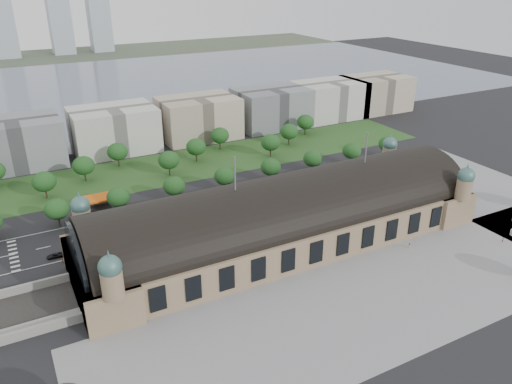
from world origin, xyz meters
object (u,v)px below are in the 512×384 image
petrol_station (99,199)px  parked_car_0 (86,254)px  parked_car_2 (77,262)px  traffic_car_4 (226,208)px  parked_car_5 (215,225)px  bus_west (214,212)px  bus_east (313,190)px  parked_car_3 (113,247)px  traffic_car_3 (152,216)px  pedestrian_0 (409,246)px  parked_car_6 (218,228)px  parked_car_4 (160,236)px  traffic_car_5 (330,173)px  traffic_car_2 (55,256)px  bus_mid (232,209)px  pedestrian_1 (503,240)px  parked_car_1 (69,258)px

petrol_station → parked_car_0: size_ratio=3.63×
petrol_station → parked_car_2: petrol_station is taller
traffic_car_4 → parked_car_5: bearing=-40.5°
traffic_car_4 → parked_car_5: size_ratio=0.69×
bus_west → bus_east: bus_west is taller
parked_car_2 → parked_car_3: parked_car_2 is taller
traffic_car_4 → traffic_car_3: bearing=-105.0°
traffic_car_3 → pedestrian_0: bearing=-133.5°
traffic_car_4 → bus_west: size_ratio=0.31×
traffic_car_3 → parked_car_6: size_ratio=0.96×
parked_car_4 → bus_east: 74.59m
bus_east → traffic_car_5: bearing=-57.5°
bus_east → parked_car_4: bearing=91.5°
bus_east → parked_car_6: bearing=98.0°
traffic_car_2 → bus_east: 111.39m
traffic_car_5 → parked_car_0: traffic_car_5 is taller
parked_car_0 → parked_car_6: bearing=56.6°
traffic_car_3 → traffic_car_2: bearing=108.4°
traffic_car_4 → parked_car_2: bearing=-77.6°
parked_car_2 → traffic_car_5: bearing=64.6°
traffic_car_2 → bus_mid: (70.53, 3.06, 0.84)m
petrol_station → parked_car_4: (13.85, -40.28, -2.13)m
parked_car_4 → parked_car_2: bearing=-102.9°
parked_car_4 → pedestrian_1: bearing=40.2°
parked_car_2 → parked_car_6: bearing=52.8°
parked_car_0 → parked_car_3: bearing=61.3°
parked_car_3 → bus_mid: (51.04, 7.00, 0.81)m
traffic_car_2 → parked_car_1: (4.11, -3.94, -0.10)m
traffic_car_3 → parked_car_0: 34.72m
parked_car_0 → parked_car_4: size_ratio=0.77×
parked_car_0 → parked_car_5: parked_car_5 is taller
pedestrian_1 → parked_car_5: bearing=95.3°
bus_mid → parked_car_5: bearing=132.3°
parked_car_4 → traffic_car_2: bearing=-116.4°
traffic_car_4 → parked_car_6: parked_car_6 is taller
parked_car_0 → parked_car_1: size_ratio=0.79×
traffic_car_3 → parked_car_0: bearing=120.2°
traffic_car_2 → traffic_car_4: size_ratio=1.49×
parked_car_3 → pedestrian_0: (95.67, -49.85, 0.12)m
traffic_car_2 → parked_car_1: traffic_car_2 is taller
petrol_station → parked_car_5: size_ratio=2.57×
traffic_car_5 → bus_east: bus_east is taller
petrol_station → traffic_car_4: bearing=-32.7°
traffic_car_4 → parked_car_3: size_ratio=0.79×
petrol_station → parked_car_0: 42.46m
parked_car_3 → bus_west: (43.18, 7.00, 0.89)m
traffic_car_3 → parked_car_2: (-33.25, -22.23, 0.16)m
traffic_car_2 → traffic_car_3: size_ratio=1.22×
traffic_car_3 → parked_car_2: parked_car_2 is taller
parked_car_4 → bus_west: size_ratio=0.41×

